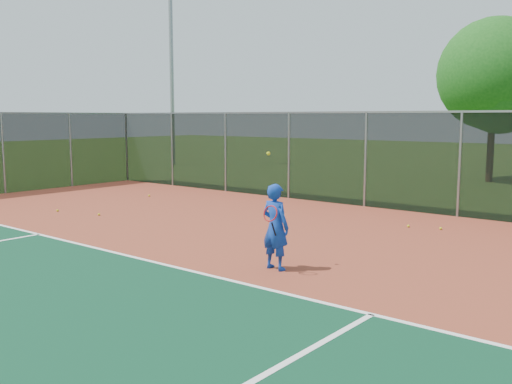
# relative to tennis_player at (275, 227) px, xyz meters

# --- Properties ---
(ground) EXTENTS (120.00, 120.00, 0.00)m
(ground) POSITION_rel_tennis_player_xyz_m (0.61, -4.12, -0.84)
(ground) COLOR #325518
(ground) RESTS_ON ground
(court_apron) EXTENTS (30.00, 20.00, 0.02)m
(court_apron) POSITION_rel_tennis_player_xyz_m (0.61, -2.12, -0.83)
(court_apron) COLOR brown
(court_apron) RESTS_ON ground
(fence_back) EXTENTS (30.00, 0.06, 3.03)m
(fence_back) POSITION_rel_tennis_player_xyz_m (0.61, 7.88, 0.73)
(fence_back) COLOR black
(fence_back) RESTS_ON court_apron
(tennis_player) EXTENTS (0.61, 0.62, 2.20)m
(tennis_player) POSITION_rel_tennis_player_xyz_m (0.00, 0.00, 0.00)
(tennis_player) COLOR #1138A3
(tennis_player) RESTS_ON court_apron
(practice_ball_0) EXTENTS (0.07, 0.07, 0.07)m
(practice_ball_0) POSITION_rel_tennis_player_xyz_m (-9.50, 4.99, -0.78)
(practice_ball_0) COLOR #CFCA18
(practice_ball_0) RESTS_ON court_apron
(practice_ball_1) EXTENTS (0.07, 0.07, 0.07)m
(practice_ball_1) POSITION_rel_tennis_player_xyz_m (-9.10, 1.07, -0.78)
(practice_ball_1) COLOR #CFCA18
(practice_ball_1) RESTS_ON court_apron
(practice_ball_2) EXTENTS (0.07, 0.07, 0.07)m
(practice_ball_2) POSITION_rel_tennis_player_xyz_m (-7.55, 1.45, -0.78)
(practice_ball_2) COLOR #CFCA18
(practice_ball_2) RESTS_ON court_apron
(practice_ball_3) EXTENTS (0.07, 0.07, 0.07)m
(practice_ball_3) POSITION_rel_tennis_player_xyz_m (0.21, 5.46, -0.78)
(practice_ball_3) COLOR #CFCA18
(practice_ball_3) RESTS_ON court_apron
(practice_ball_4) EXTENTS (0.07, 0.07, 0.07)m
(practice_ball_4) POSITION_rel_tennis_player_xyz_m (0.98, 5.67, -0.78)
(practice_ball_4) COLOR #CFCA18
(practice_ball_4) RESTS_ON court_apron
(floodlight_nw) EXTENTS (0.90, 0.40, 11.32)m
(floodlight_nw) POSITION_rel_tennis_player_xyz_m (-19.36, 15.26, 5.59)
(floodlight_nw) COLOR gray
(floodlight_nw) RESTS_ON ground
(tree_back_left) EXTENTS (4.88, 4.88, 7.16)m
(tree_back_left) POSITION_rel_tennis_player_xyz_m (-1.45, 17.70, 3.66)
(tree_back_left) COLOR #342213
(tree_back_left) RESTS_ON ground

